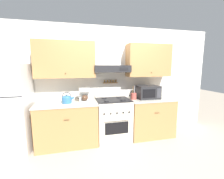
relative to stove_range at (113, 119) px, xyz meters
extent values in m
plane|color=#B2A38E|center=(0.00, -0.35, -0.46)|extent=(16.00, 16.00, 0.00)
cube|color=silver|center=(0.00, 0.36, 0.81)|extent=(5.20, 0.08, 2.55)
cube|color=#AD7A47|center=(-0.98, 0.16, 1.31)|extent=(1.21, 0.33, 0.75)
sphere|color=brown|center=(-0.98, -0.02, 1.04)|extent=(0.02, 0.02, 0.02)
cube|color=#AD7A47|center=(0.90, 0.16, 1.31)|extent=(1.03, 0.33, 0.75)
sphere|color=brown|center=(0.90, -0.02, 1.04)|extent=(0.02, 0.02, 0.02)
cube|color=#232326|center=(0.00, 0.14, 1.12)|extent=(0.80, 0.37, 0.15)
cube|color=black|center=(0.22, -0.05, 1.12)|extent=(0.19, 0.01, 0.07)
cube|color=#AD7A47|center=(0.00, 0.28, 0.79)|extent=(0.34, 0.07, 0.02)
cylinder|color=olive|center=(-0.14, 0.28, 0.83)|extent=(0.03, 0.03, 0.06)
cylinder|color=olive|center=(-0.07, 0.28, 0.83)|extent=(0.03, 0.03, 0.06)
cylinder|color=olive|center=(0.00, 0.28, 0.83)|extent=(0.03, 0.03, 0.06)
cylinder|color=olive|center=(0.07, 0.28, 0.83)|extent=(0.03, 0.03, 0.06)
cylinder|color=olive|center=(0.14, 0.28, 0.83)|extent=(0.03, 0.03, 0.06)
cube|color=#AD7A47|center=(-0.98, 0.00, -0.03)|extent=(1.21, 0.65, 0.87)
cube|color=#B7B2A3|center=(-0.98, 0.00, 0.42)|extent=(1.23, 0.67, 0.03)
cylinder|color=brown|center=(-0.98, -0.34, 0.19)|extent=(0.10, 0.01, 0.01)
cube|color=#AD7A47|center=(0.90, 0.00, -0.03)|extent=(1.03, 0.65, 0.87)
cube|color=#B7B2A3|center=(0.90, 0.00, 0.42)|extent=(1.06, 0.67, 0.03)
cylinder|color=brown|center=(0.90, -0.34, 0.19)|extent=(0.10, 0.01, 0.01)
cube|color=beige|center=(0.00, 0.00, -0.01)|extent=(0.73, 0.63, 0.91)
cube|color=black|center=(0.00, -0.32, -0.08)|extent=(0.50, 0.01, 0.25)
cylinder|color=#ADAFB5|center=(0.00, -0.34, 0.10)|extent=(0.51, 0.02, 0.02)
cube|color=black|center=(0.00, 0.00, 0.45)|extent=(0.73, 0.63, 0.01)
cylinder|color=#232326|center=(-0.18, -0.15, 0.46)|extent=(0.11, 0.11, 0.02)
cylinder|color=#232326|center=(0.18, -0.15, 0.46)|extent=(0.11, 0.11, 0.02)
cylinder|color=#232326|center=(-0.18, 0.15, 0.46)|extent=(0.11, 0.11, 0.02)
cylinder|color=#232326|center=(0.18, 0.15, 0.46)|extent=(0.11, 0.11, 0.02)
cylinder|color=black|center=(-0.26, -0.33, 0.24)|extent=(0.03, 0.02, 0.03)
cylinder|color=black|center=(-0.13, -0.33, 0.24)|extent=(0.03, 0.02, 0.03)
cylinder|color=black|center=(0.00, -0.33, 0.24)|extent=(0.03, 0.02, 0.03)
cylinder|color=black|center=(0.13, -0.33, 0.24)|extent=(0.03, 0.02, 0.03)
cylinder|color=black|center=(0.26, -0.33, 0.24)|extent=(0.03, 0.02, 0.03)
cube|color=beige|center=(0.00, 0.29, 0.50)|extent=(0.73, 0.04, 0.08)
cube|color=white|center=(-2.01, -0.06, 0.38)|extent=(0.70, 0.75, 1.69)
cylinder|color=teal|center=(-0.98, -0.02, 0.50)|extent=(0.20, 0.20, 0.12)
ellipsoid|color=teal|center=(-0.98, -0.02, 0.56)|extent=(0.18, 0.18, 0.07)
sphere|color=black|center=(-0.98, -0.02, 0.60)|extent=(0.02, 0.02, 0.02)
cylinder|color=teal|center=(-0.89, -0.02, 0.52)|extent=(0.12, 0.04, 0.10)
torus|color=black|center=(-0.98, -0.02, 0.58)|extent=(0.17, 0.01, 0.17)
cube|color=white|center=(-0.62, -0.02, 0.45)|extent=(0.22, 0.21, 0.03)
cube|color=white|center=(-0.62, 0.04, 0.59)|extent=(0.22, 0.08, 0.30)
cube|color=white|center=(-0.62, -0.03, 0.70)|extent=(0.22, 0.17, 0.07)
ellipsoid|color=#4C3323|center=(-0.62, -0.04, 0.53)|extent=(0.14, 0.14, 0.12)
cube|color=#232326|center=(0.83, 0.00, 0.59)|extent=(0.50, 0.36, 0.30)
cube|color=black|center=(0.77, -0.19, 0.59)|extent=(0.30, 0.01, 0.19)
cube|color=#38383D|center=(1.01, -0.19, 0.59)|extent=(0.10, 0.01, 0.22)
cylinder|color=#B24C42|center=(0.47, -0.02, 0.51)|extent=(0.13, 0.13, 0.14)
cylinder|color=olive|center=(0.45, -0.03, 0.66)|extent=(0.01, 0.05, 0.16)
cylinder|color=#28282B|center=(0.47, -0.02, 0.66)|extent=(0.01, 0.04, 0.16)
cylinder|color=#B2B2B7|center=(0.49, -0.01, 0.66)|extent=(0.01, 0.03, 0.16)
camera|label=1|loc=(-0.78, -3.13, 1.18)|focal=24.00mm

